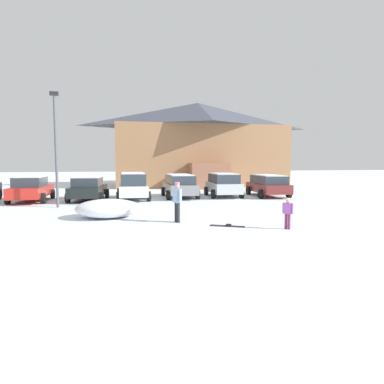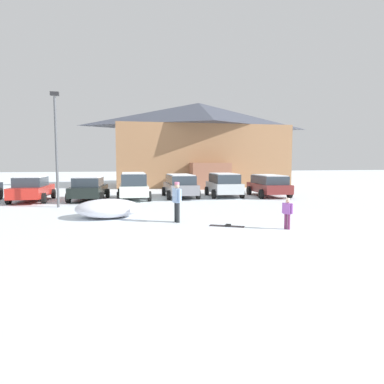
% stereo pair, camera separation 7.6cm
% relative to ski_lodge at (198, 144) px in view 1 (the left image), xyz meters
% --- Properties ---
extents(ground, '(160.00, 160.00, 0.00)m').
position_rel_ski_lodge_xyz_m(ground, '(-4.07, -26.31, -4.42)').
color(ground, white).
extents(ski_lodge, '(18.00, 11.47, 8.73)m').
position_rel_ski_lodge_xyz_m(ski_lodge, '(0.00, 0.00, 0.00)').
color(ski_lodge, '#9D704A').
rests_on(ski_lodge, ground).
extents(parked_red_sedan, '(2.26, 4.76, 1.60)m').
position_rel_ski_lodge_xyz_m(parked_red_sedan, '(-13.93, -12.62, -3.60)').
color(parked_red_sedan, red).
rests_on(parked_red_sedan, ground).
extents(parked_black_sedan, '(2.56, 4.38, 1.55)m').
position_rel_ski_lodge_xyz_m(parked_black_sedan, '(-10.45, -12.95, -3.62)').
color(parked_black_sedan, black).
rests_on(parked_black_sedan, ground).
extents(parked_white_suv, '(2.22, 4.57, 1.78)m').
position_rel_ski_lodge_xyz_m(parked_white_suv, '(-7.59, -12.88, -3.47)').
color(parked_white_suv, white).
rests_on(parked_white_suv, ground).
extents(parked_grey_wagon, '(2.29, 4.65, 1.63)m').
position_rel_ski_lodge_xyz_m(parked_grey_wagon, '(-4.34, -12.36, -3.54)').
color(parked_grey_wagon, gray).
rests_on(parked_grey_wagon, ground).
extents(parked_silver_wagon, '(2.41, 4.18, 1.68)m').
position_rel_ski_lodge_xyz_m(parked_silver_wagon, '(-1.20, -12.55, -3.51)').
color(parked_silver_wagon, silver).
rests_on(parked_silver_wagon, ground).
extents(parked_maroon_van, '(2.51, 4.65, 1.56)m').
position_rel_ski_lodge_xyz_m(parked_maroon_van, '(2.04, -13.01, -3.56)').
color(parked_maroon_van, maroon).
rests_on(parked_maroon_van, ground).
extents(skier_adult_in_blue_parka, '(0.33, 0.60, 1.67)m').
position_rel_ski_lodge_xyz_m(skier_adult_in_blue_parka, '(-6.29, -22.05, -3.48)').
color(skier_adult_in_blue_parka, '#24282B').
rests_on(skier_adult_in_blue_parka, ground).
extents(skier_child_in_purple_jacket, '(0.29, 0.37, 1.16)m').
position_rel_ski_lodge_xyz_m(skier_child_in_purple_jacket, '(-2.56, -24.39, -3.76)').
color(skier_child_in_purple_jacket, '#712B58').
rests_on(skier_child_in_purple_jacket, ground).
extents(pair_of_skis, '(1.33, 0.90, 0.08)m').
position_rel_ski_lodge_xyz_m(pair_of_skis, '(-4.55, -23.37, -4.40)').
color(pair_of_skis, '#2A242B').
rests_on(pair_of_skis, ground).
extents(lamp_post, '(0.44, 0.24, 6.22)m').
position_rel_ski_lodge_xyz_m(lamp_post, '(-11.85, -16.03, -0.95)').
color(lamp_post, '#515459').
rests_on(lamp_post, ground).
extents(plowed_snow_pile, '(2.87, 2.30, 0.83)m').
position_rel_ski_lodge_xyz_m(plowed_snow_pile, '(-9.09, -20.18, -4.00)').
color(plowed_snow_pile, white).
rests_on(plowed_snow_pile, ground).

